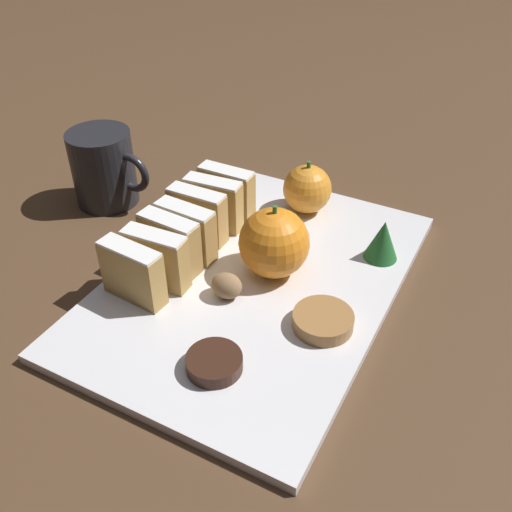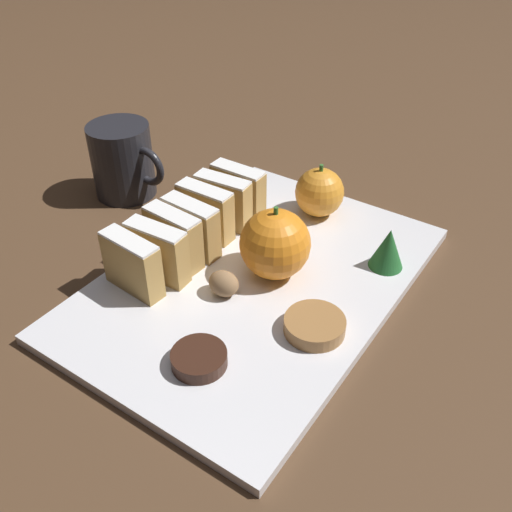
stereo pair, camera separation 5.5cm
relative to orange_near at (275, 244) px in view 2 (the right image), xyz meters
name	(u,v)px [view 2 (the right image)]	position (x,y,z in m)	size (l,w,h in m)	color
ground_plane	(256,285)	(-0.01, -0.02, -0.05)	(6.00, 6.00, 0.00)	#513823
serving_platter	(256,281)	(-0.01, -0.02, -0.05)	(0.30, 0.43, 0.01)	white
stollen_slice_front	(132,264)	(-0.11, -0.11, -0.01)	(0.07, 0.03, 0.07)	tan
stollen_slice_second	(157,252)	(-0.10, -0.08, -0.01)	(0.07, 0.03, 0.07)	tan
stollen_slice_third	(174,238)	(-0.11, -0.05, -0.01)	(0.07, 0.03, 0.07)	tan
stollen_slice_fourth	(193,226)	(-0.10, -0.02, -0.01)	(0.07, 0.03, 0.07)	tan
stollen_slice_fifth	(205,212)	(-0.11, 0.02, -0.01)	(0.07, 0.02, 0.07)	tan
stollen_slice_sixth	(223,201)	(-0.11, 0.05, -0.01)	(0.07, 0.03, 0.07)	tan
stollen_slice_back	(238,191)	(-0.11, 0.08, -0.01)	(0.07, 0.02, 0.07)	tan
orange_near	(275,244)	(0.00, 0.00, 0.00)	(0.08, 0.08, 0.09)	orange
orange_far	(319,192)	(-0.02, 0.14, -0.01)	(0.06, 0.06, 0.07)	orange
walnut	(224,283)	(-0.03, -0.06, -0.03)	(0.03, 0.03, 0.03)	#8E6B47
chocolate_cookie	(199,359)	(0.02, -0.16, -0.03)	(0.05, 0.05, 0.01)	#381E14
gingerbread_cookie	(315,325)	(0.08, -0.06, -0.03)	(0.06, 0.06, 0.02)	#A3703D
evergreen_sprig	(388,248)	(0.10, 0.08, -0.01)	(0.04, 0.04, 0.05)	#23662D
coffee_mug	(123,161)	(-0.28, 0.05, 0.00)	(0.12, 0.08, 0.10)	#232328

